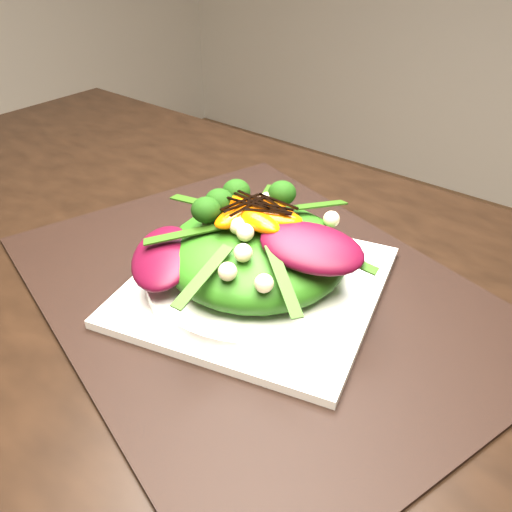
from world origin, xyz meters
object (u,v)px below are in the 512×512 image
Objects in this scene: salad_bowl at (256,275)px; placemat at (256,290)px; plate_base at (256,285)px; lettuce_mound at (256,253)px; orange_segment at (275,210)px; dining_table at (247,394)px.

placemat is at bearing 90.00° from salad_bowl.
salad_bowl is (0.00, -0.00, 0.01)m from plate_base.
salad_bowl is (0.00, -0.00, 0.02)m from placemat.
lettuce_mound is 2.76× the size of orange_segment.
salad_bowl is at bearing 125.29° from dining_table.
salad_bowl reaches higher than placemat.
salad_bowl is at bearing -98.81° from orange_segment.
plate_base is 1.09× the size of salad_bowl.
orange_segment reaches higher than plate_base.
lettuce_mound is at bearing 125.29° from dining_table.
plate_base is (-0.07, 0.10, 0.03)m from dining_table.
dining_table is 0.18m from orange_segment.
dining_table is 0.14m from lettuce_mound.
orange_segment is at bearing 81.19° from placemat.
placemat is at bearing 135.00° from lettuce_mound.
plate_base is 0.08m from orange_segment.
salad_bowl reaches higher than plate_base.
plate_base is 3.70× the size of orange_segment.
placemat is 0.02m from salad_bowl.
orange_segment is at bearing 118.07° from dining_table.
plate_base is at bearing 0.00° from placemat.
dining_table is 0.13m from placemat.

